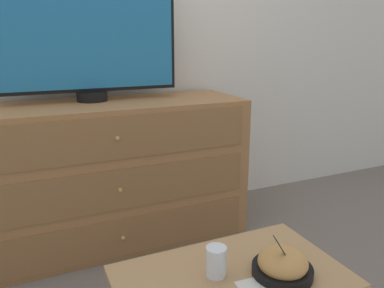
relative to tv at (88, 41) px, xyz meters
name	(u,v)px	position (x,y,z in m)	size (l,w,h in m)	color
ground_plane	(107,217)	(0.07, 0.20, -1.17)	(12.00, 12.00, 0.00)	#70665B
wall_back	(92,17)	(0.07, 0.23, 0.13)	(12.00, 0.05, 2.60)	silver
dresser	(109,174)	(0.05, -0.09, -0.75)	(1.58, 0.55, 0.83)	#9E6B3D
tv	(88,41)	(0.00, 0.00, 0.00)	(1.00, 0.17, 0.64)	black
takeout_bowl	(283,265)	(0.40, -1.26, -0.74)	(0.21, 0.21, 0.16)	black
drink_cup	(216,263)	(0.19, -1.17, -0.74)	(0.07, 0.07, 0.11)	beige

